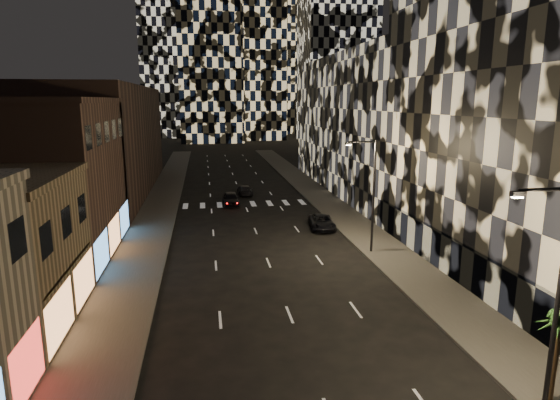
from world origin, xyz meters
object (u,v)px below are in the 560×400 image
object	(u,v)px
car_dark_rightlane	(322,222)
car_dark_oncoming	(245,190)
streetlight_near	(555,285)
palm_tree	(559,328)
streetlight_far	(371,189)
car_dark_midlane	(231,199)

from	to	relation	value
car_dark_rightlane	car_dark_oncoming	bearing A→B (deg)	113.76
streetlight_near	car_dark_rightlane	size ratio (longest dim) A/B	1.89
palm_tree	streetlight_near	bearing A→B (deg)	-159.87
streetlight_near	car_dark_rightlane	distance (m)	28.27
streetlight_far	car_dark_oncoming	distance (m)	27.21
car_dark_rightlane	palm_tree	size ratio (longest dim) A/B	1.21
streetlight_far	car_dark_midlane	size ratio (longest dim) A/B	2.01
streetlight_near	car_dark_midlane	distance (m)	41.24
streetlight_far	palm_tree	bearing A→B (deg)	-88.13
streetlight_near	car_dark_oncoming	xyz separation A→B (m)	(-7.85, 45.62, -4.72)
streetlight_far	car_dark_midlane	bearing A→B (deg)	116.86
car_dark_oncoming	palm_tree	xyz separation A→B (m)	(8.50, -45.39, 2.76)
streetlight_near	car_dark_rightlane	world-z (taller)	streetlight_near
car_dark_rightlane	car_dark_midlane	bearing A→B (deg)	129.43
car_dark_midlane	car_dark_oncoming	world-z (taller)	car_dark_midlane
car_dark_oncoming	car_dark_rightlane	xyz separation A→B (m)	(5.93, -17.81, 0.03)
streetlight_near	streetlight_far	bearing A→B (deg)	90.00
car_dark_midlane	car_dark_rightlane	size ratio (longest dim) A/B	0.94
streetlight_near	palm_tree	xyz separation A→B (m)	(0.65, 0.24, -1.97)
car_dark_oncoming	palm_tree	world-z (taller)	palm_tree
car_dark_oncoming	palm_tree	bearing A→B (deg)	99.83
car_dark_midlane	car_dark_oncoming	xyz separation A→B (m)	(2.14, 5.88, -0.13)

